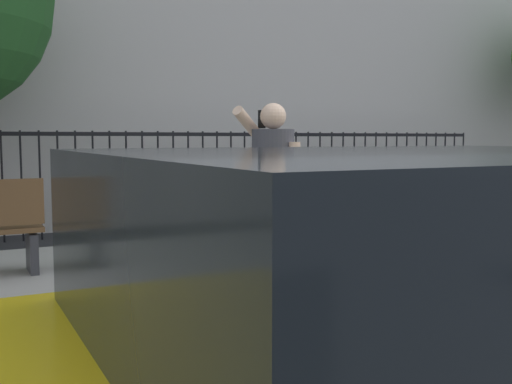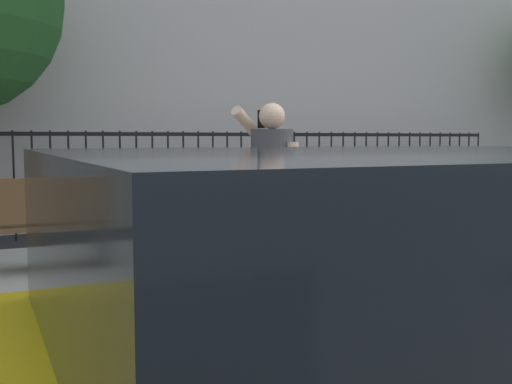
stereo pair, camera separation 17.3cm
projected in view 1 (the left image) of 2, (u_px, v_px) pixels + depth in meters
name	position (u px, v px, depth m)	size (l,w,h in m)	color
ground_plane	(475.00, 330.00, 4.62)	(60.00, 60.00, 0.00)	#28282B
sidewalk	(319.00, 266.00, 6.56)	(28.00, 4.40, 0.15)	#9E9B93
iron_fence	(196.00, 167.00, 9.75)	(12.03, 0.04, 1.60)	black
taxi_yellow	(464.00, 380.00, 1.94)	(4.21, 1.87, 1.45)	yellow
pedestrian_on_phone	(276.00, 188.00, 4.77)	(0.58, 0.72, 1.62)	beige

